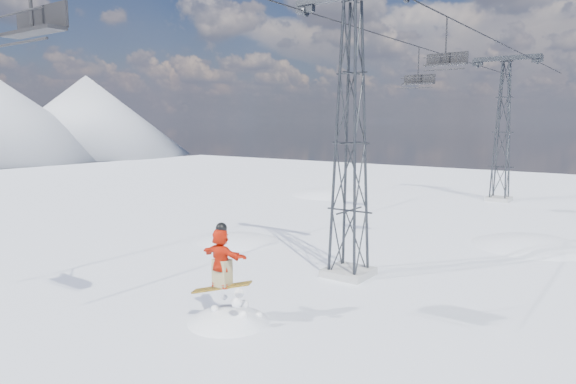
# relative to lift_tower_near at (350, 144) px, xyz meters

# --- Properties ---
(ground) EXTENTS (120.00, 120.00, 0.00)m
(ground) POSITION_rel_lift_tower_near_xyz_m (-0.80, -8.00, -5.47)
(ground) COLOR white
(ground) RESTS_ON ground
(snow_terrain) EXTENTS (39.00, 37.00, 22.00)m
(snow_terrain) POSITION_rel_lift_tower_near_xyz_m (-5.57, 13.24, -15.06)
(snow_terrain) COLOR white
(snow_terrain) RESTS_ON ground
(lift_tower_near) EXTENTS (5.20, 1.80, 11.43)m
(lift_tower_near) POSITION_rel_lift_tower_near_xyz_m (0.00, 0.00, 0.00)
(lift_tower_near) COLOR #999999
(lift_tower_near) RESTS_ON ground
(lift_tower_far) EXTENTS (5.20, 1.80, 11.43)m
(lift_tower_far) POSITION_rel_lift_tower_near_xyz_m (0.00, 25.00, 0.00)
(lift_tower_far) COLOR #999999
(lift_tower_far) RESTS_ON ground
(haul_cables) EXTENTS (4.46, 51.00, 0.06)m
(haul_cables) POSITION_rel_lift_tower_near_xyz_m (0.00, 11.50, 5.38)
(haul_cables) COLOR black
(haul_cables) RESTS_ON ground
(snowboarder_jump) EXTENTS (4.40, 4.40, 7.23)m
(snowboarder_jump) POSITION_rel_lift_tower_near_xyz_m (-0.71, -6.59, -7.07)
(snowboarder_jump) COLOR white
(snowboarder_jump) RESTS_ON ground
(lift_chair_near) EXTENTS (2.18, 0.63, 2.70)m
(lift_chair_near) POSITION_rel_lift_tower_near_xyz_m (-2.20, -11.52, 3.22)
(lift_chair_near) COLOR black
(lift_chair_near) RESTS_ON ground
(lift_chair_mid) EXTENTS (1.84, 0.53, 2.28)m
(lift_chair_mid) POSITION_rel_lift_tower_near_xyz_m (2.20, 4.51, 3.56)
(lift_chair_mid) COLOR black
(lift_chair_mid) RESTS_ON ground
(lift_chair_far) EXTENTS (2.00, 0.57, 2.48)m
(lift_chair_far) POSITION_rel_lift_tower_near_xyz_m (-2.20, 12.54, 3.40)
(lift_chair_far) COLOR black
(lift_chair_far) RESTS_ON ground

